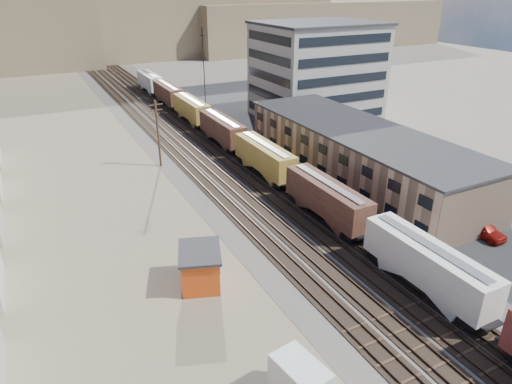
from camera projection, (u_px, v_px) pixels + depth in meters
name	position (u px, v px, depth m)	size (l,w,h in m)	color
ground	(401.00, 310.00, 38.78)	(300.00, 300.00, 0.00)	#6B6356
ballast_bed	(195.00, 142.00, 79.13)	(18.00, 200.00, 0.06)	#4C4742
dirt_yard	(84.00, 185.00, 62.77)	(24.00, 180.00, 0.03)	#7C6855
asphalt_lot	(351.00, 149.00, 76.15)	(26.00, 120.00, 0.04)	#232326
rail_tracks	(192.00, 142.00, 78.86)	(11.40, 200.00, 0.24)	black
freight_train	(242.00, 142.00, 70.88)	(3.00, 119.74, 4.46)	black
warehouse	(358.00, 153.00, 63.64)	(12.40, 40.40, 7.25)	tan
office_tower	(317.00, 71.00, 90.84)	(22.60, 18.60, 18.45)	#9E998E
utility_pole_north	(158.00, 132.00, 66.93)	(2.20, 0.32, 10.00)	#382619
radio_mast	(204.00, 77.00, 85.86)	(1.20, 0.16, 18.00)	black
hills_north	(82.00, 15.00, 168.45)	(265.00, 80.00, 32.00)	brown
maintenance_shed	(200.00, 267.00, 41.50)	(5.15, 5.82, 3.56)	#DA4A14
parked_car_red	(484.00, 229.00, 49.76)	(2.01, 4.99, 1.70)	#9A140E
parked_car_silver	(505.00, 183.00, 61.33)	(2.09, 5.14, 1.49)	#B6B9BE
parked_car_blue	(311.00, 113.00, 94.02)	(2.30, 4.98, 1.38)	navy
parked_car_far	(372.00, 123.00, 87.61)	(1.58, 3.92, 1.34)	white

